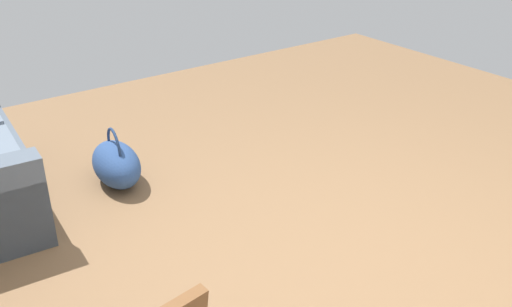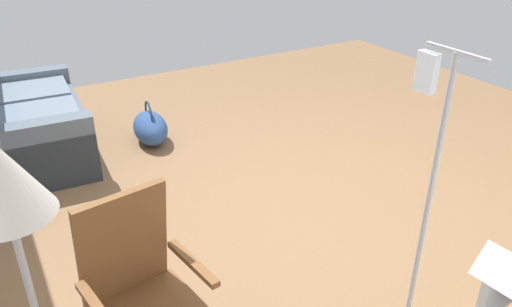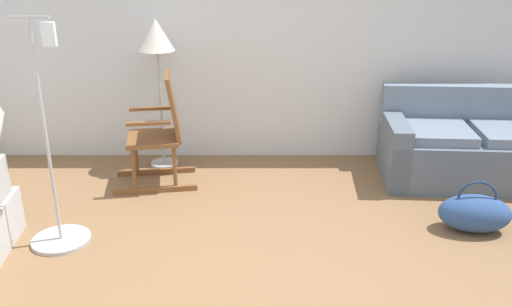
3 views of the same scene
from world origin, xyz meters
TOP-DOWN VIEW (x-y plane):
  - ground_plane at (0.00, 0.00)m, footprint 7.42×7.42m
  - duffel_bag at (1.70, 0.71)m, footprint 0.59×0.39m

SIDE VIEW (x-z plane):
  - ground_plane at x=0.00m, z-range 0.00..0.00m
  - duffel_bag at x=1.70m, z-range -0.06..0.37m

